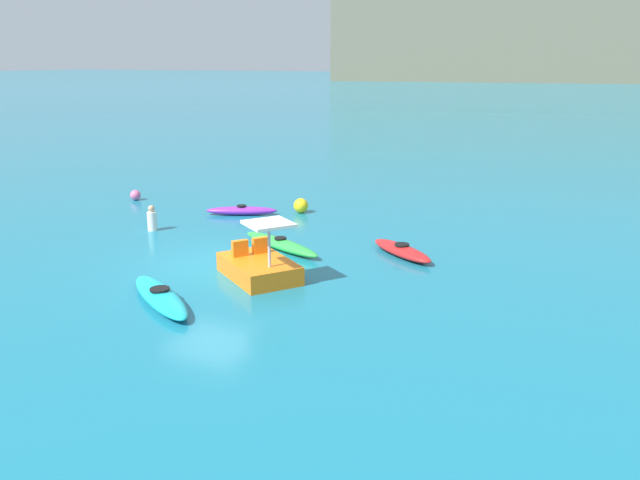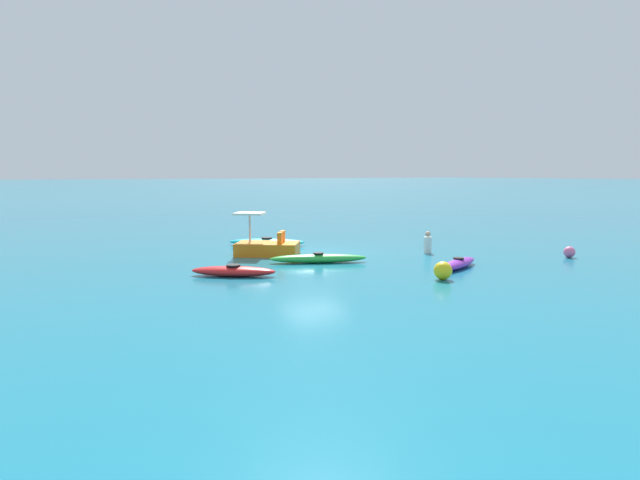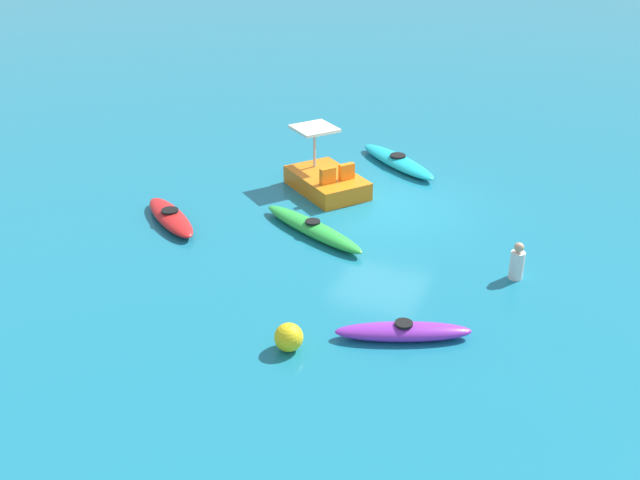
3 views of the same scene
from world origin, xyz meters
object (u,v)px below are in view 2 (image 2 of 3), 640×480
at_px(kayak_green, 318,258).
at_px(person_near_shore, 428,244).
at_px(buoy_yellow, 443,271).
at_px(buoy_pink, 569,252).
at_px(kayak_cyan, 267,242).
at_px(pedal_boat_orange, 267,247).
at_px(kayak_red, 233,271).
at_px(kayak_purple, 458,264).

distance_m(kayak_green, person_near_shore, 5.05).
relative_size(buoy_yellow, person_near_shore, 0.64).
bearing_deg(buoy_pink, kayak_cyan, -46.96).
bearing_deg(kayak_cyan, person_near_shore, 130.50).
relative_size(kayak_cyan, buoy_pink, 7.48).
bearing_deg(kayak_cyan, pedal_boat_orange, 65.12).
distance_m(kayak_red, buoy_yellow, 6.46).
xyz_separation_m(kayak_red, kayak_green, (-3.61, -0.90, -0.00)).
xyz_separation_m(kayak_purple, buoy_yellow, (1.87, 1.24, 0.12)).
height_order(kayak_green, buoy_pink, buoy_pink).
bearing_deg(buoy_pink, kayak_red, -13.12).
bearing_deg(kayak_purple, buoy_yellow, 33.66).
bearing_deg(kayak_red, person_near_shore, -174.98).
relative_size(kayak_red, pedal_boat_orange, 0.91).
bearing_deg(buoy_pink, kayak_purple, -4.20).
relative_size(kayak_green, buoy_pink, 8.01).
height_order(buoy_pink, person_near_shore, person_near_shore).
bearing_deg(buoy_yellow, kayak_cyan, -83.03).
bearing_deg(kayak_purple, pedal_boat_orange, -54.71).
bearing_deg(person_near_shore, kayak_red, 5.02).
bearing_deg(person_near_shore, kayak_green, -1.54).
xyz_separation_m(kayak_red, buoy_pink, (-12.52, 2.92, 0.05)).
xyz_separation_m(pedal_boat_orange, buoy_yellow, (-2.43, 7.31, -0.06)).
relative_size(pedal_boat_orange, buoy_pink, 6.58).
height_order(pedal_boat_orange, buoy_pink, pedal_boat_orange).
bearing_deg(kayak_purple, kayak_cyan, -70.46).
height_order(kayak_purple, buoy_pink, buoy_pink).
relative_size(kayak_red, person_near_shore, 2.91).
distance_m(kayak_purple, kayak_cyan, 9.22).
distance_m(kayak_red, kayak_green, 3.72).
bearing_deg(buoy_yellow, person_near_shore, -126.95).
bearing_deg(buoy_pink, pedal_boat_orange, -33.70).
height_order(buoy_yellow, buoy_pink, buoy_yellow).
bearing_deg(person_near_shore, buoy_yellow, 53.05).
height_order(kayak_purple, buoy_yellow, buoy_yellow).
xyz_separation_m(kayak_red, kayak_cyan, (-4.04, -6.16, -0.00)).
bearing_deg(person_near_shore, buoy_pink, 136.42).
bearing_deg(buoy_pink, person_near_shore, -43.58).
bearing_deg(kayak_green, kayak_purple, 135.74).
bearing_deg(pedal_boat_orange, kayak_red, 51.51).
height_order(kayak_green, buoy_yellow, buoy_yellow).
relative_size(kayak_red, buoy_pink, 5.97).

